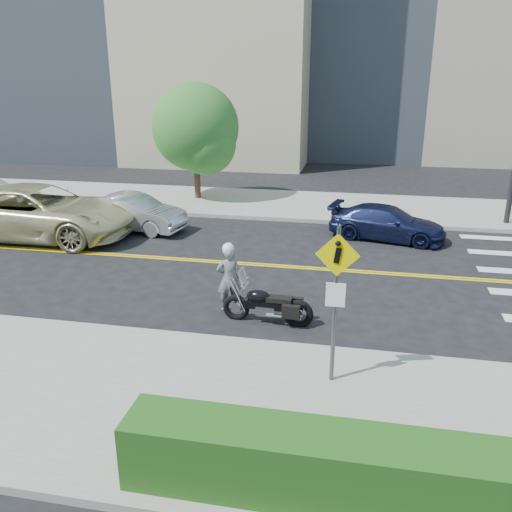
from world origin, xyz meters
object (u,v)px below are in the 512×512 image
object	(u,v)px
motorcyclist	(229,277)
pedestrian_sign	(336,291)
motorcycle	(268,297)
suv	(39,212)
parked_car_silver	(133,213)
parked_car_blue	(387,223)

from	to	relation	value
motorcyclist	pedestrian_sign	bearing A→B (deg)	109.24
motorcyclist	motorcycle	bearing A→B (deg)	131.28
suv	parked_car_silver	world-z (taller)	suv
motorcyclist	parked_car_silver	world-z (taller)	motorcyclist
suv	parked_car_blue	size ratio (longest dim) A/B	1.66
pedestrian_sign	motorcycle	xyz separation A→B (m)	(-1.66, 2.47, -1.32)
suv	parked_car_silver	size ratio (longest dim) A/B	1.66
motorcycle	suv	world-z (taller)	suv
parked_car_blue	pedestrian_sign	bearing A→B (deg)	-175.14
motorcycle	parked_car_silver	distance (m)	9.12
motorcycle	parked_car_silver	world-z (taller)	parked_car_silver
motorcyclist	suv	world-z (taller)	suv
parked_car_silver	parked_car_blue	xyz separation A→B (m)	(9.19, 0.70, -0.08)
pedestrian_sign	motorcyclist	size ratio (longest dim) A/B	1.71
pedestrian_sign	parked_car_blue	size ratio (longest dim) A/B	0.75
motorcyclist	parked_car_blue	size ratio (longest dim) A/B	0.44
suv	pedestrian_sign	bearing A→B (deg)	-126.90
motorcyclist	parked_car_silver	bearing A→B (deg)	-73.00
motorcycle	parked_car_blue	distance (m)	7.91
motorcyclist	suv	bearing A→B (deg)	-53.05
motorcyclist	motorcycle	xyz separation A→B (m)	(1.07, -0.51, -0.23)
pedestrian_sign	motorcyclist	world-z (taller)	pedestrian_sign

